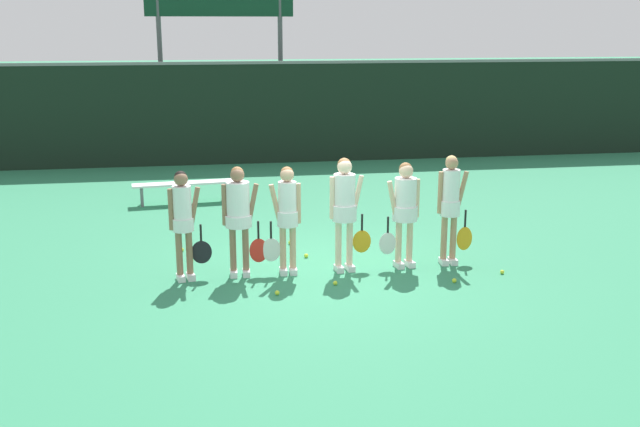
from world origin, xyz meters
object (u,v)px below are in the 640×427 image
object	(u,v)px
player_2	(287,212)
tennis_ball_6	(502,272)
tennis_ball_0	(191,260)
tennis_ball_3	(454,280)
tennis_ball_1	(290,243)
tennis_ball_4	(335,283)
player_5	(451,201)
player_3	(345,204)
tennis_ball_7	(277,293)
player_1	(239,211)
player_4	(405,205)
player_0	(183,217)
tennis_ball_2	(306,256)
scoreboard	(220,8)
bench_courtside	(183,185)
tennis_ball_5	(182,250)

from	to	relation	value
player_2	tennis_ball_6	world-z (taller)	player_2
tennis_ball_0	tennis_ball_3	distance (m)	4.26
tennis_ball_1	tennis_ball_3	xyz separation A→B (m)	(2.21, -2.39, -0.00)
tennis_ball_4	player_5	bearing A→B (deg)	20.21
player_3	tennis_ball_4	bearing A→B (deg)	-118.08
player_3	tennis_ball_4	xyz separation A→B (m)	(-0.26, -0.67, -1.05)
player_2	tennis_ball_7	world-z (taller)	player_2
player_5	tennis_ball_4	world-z (taller)	player_5
tennis_ball_4	player_1	bearing A→B (deg)	153.69
player_1	player_4	xyz separation A→B (m)	(2.62, 0.02, -0.01)
tennis_ball_0	player_0	bearing A→B (deg)	-95.17
player_2	tennis_ball_4	size ratio (longest dim) A/B	25.71
tennis_ball_4	tennis_ball_6	bearing A→B (deg)	1.97
player_5	tennis_ball_2	world-z (taller)	player_5
tennis_ball_0	tennis_ball_1	bearing A→B (deg)	24.01
player_3	player_5	xyz separation A→B (m)	(1.74, 0.07, -0.04)
tennis_ball_4	tennis_ball_7	distance (m)	0.95
player_0	player_1	world-z (taller)	player_1
scoreboard	player_3	world-z (taller)	scoreboard
player_3	tennis_ball_6	world-z (taller)	player_3
player_1	bench_courtside	bearing A→B (deg)	101.84
tennis_ball_3	tennis_ball_0	bearing A→B (deg)	157.58
player_3	tennis_ball_3	xyz separation A→B (m)	(1.53, -0.84, -1.05)
player_5	tennis_ball_3	bearing A→B (deg)	-101.86
tennis_ball_0	tennis_ball_2	world-z (taller)	same
scoreboard	player_3	distance (m)	11.91
player_5	tennis_ball_5	size ratio (longest dim) A/B	25.59
player_1	player_5	world-z (taller)	player_5
player_4	tennis_ball_7	distance (m)	2.56
tennis_ball_1	tennis_ball_7	world-z (taller)	same
scoreboard	bench_courtside	world-z (taller)	scoreboard
player_0	tennis_ball_6	size ratio (longest dim) A/B	25.85
tennis_ball_3	bench_courtside	bearing A→B (deg)	124.96
tennis_ball_0	tennis_ball_1	world-z (taller)	tennis_ball_0
player_4	tennis_ball_3	size ratio (longest dim) A/B	25.02
player_4	tennis_ball_7	world-z (taller)	player_4
player_0	player_2	distance (m)	1.57
bench_courtside	tennis_ball_0	distance (m)	4.29
player_4	tennis_ball_5	size ratio (longest dim) A/B	24.38
bench_courtside	tennis_ball_3	distance (m)	7.20
scoreboard	tennis_ball_0	xyz separation A→B (m)	(-0.91, -10.61, -4.19)
scoreboard	player_2	distance (m)	11.86
tennis_ball_1	tennis_ball_6	world-z (taller)	tennis_ball_1
tennis_ball_7	tennis_ball_5	bearing A→B (deg)	120.70
player_3	tennis_ball_3	world-z (taller)	player_3
bench_courtside	player_1	xyz separation A→B (m)	(0.94, -5.03, 0.63)
tennis_ball_3	player_3	bearing A→B (deg)	151.19
tennis_ball_2	player_2	bearing A→B (deg)	-118.35
tennis_ball_5	tennis_ball_7	xyz separation A→B (m)	(1.40, -2.36, -0.00)
player_2	tennis_ball_2	xyz separation A→B (m)	(0.40, 0.74, -0.96)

